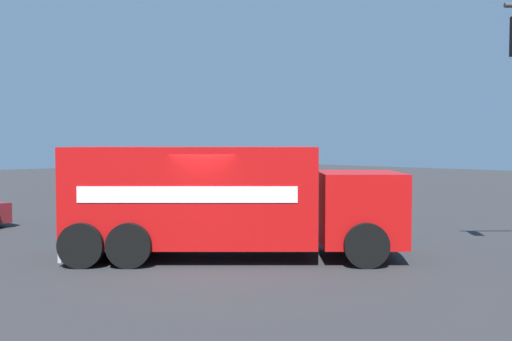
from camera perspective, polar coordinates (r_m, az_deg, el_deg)
name	(u,v)px	position (r m, az deg, el deg)	size (l,w,h in m)	color
ground_plane	(207,258)	(14.09, -4.85, -8.54)	(100.00, 100.00, 0.00)	#2B2B2D
delivery_truck	(225,199)	(14.03, -3.08, -2.80)	(7.33, 7.30, 2.65)	red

